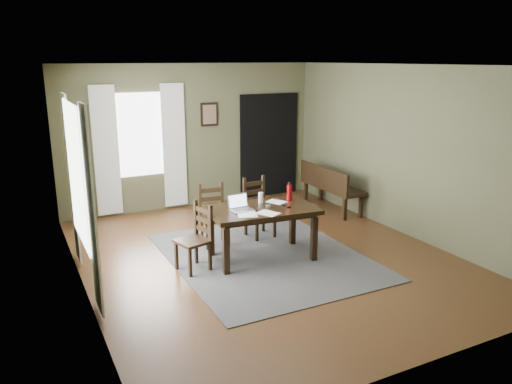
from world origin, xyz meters
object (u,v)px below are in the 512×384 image
chair_back_left (214,216)px  chair_back_right (258,208)px  chair_end (196,238)px  dining_table (262,214)px  water_bottle (289,192)px  laptop (240,206)px  bench (329,184)px

chair_back_left → chair_back_right: 0.78m
chair_back_right → chair_end: bearing=-154.4°
dining_table → water_bottle: bearing=20.5°
dining_table → laptop: (-0.32, 0.05, 0.15)m
chair_back_left → laptop: laptop is taller
dining_table → water_bottle: water_bottle is taller
chair_end → chair_back_right: size_ratio=0.96×
chair_back_left → laptop: (0.08, -0.79, 0.36)m
bench → water_bottle: water_bottle is taller
bench → laptop: size_ratio=4.53×
chair_back_left → water_bottle: (0.92, -0.70, 0.43)m
water_bottle → chair_back_right: bearing=100.9°
dining_table → bench: (2.22, 1.53, -0.16)m
chair_back_left → laptop: 0.87m
chair_end → water_bottle: size_ratio=3.30×
chair_back_left → bench: bearing=21.4°
chair_back_right → chair_back_left: bearing=176.7°
bench → water_bottle: size_ratio=5.40×
dining_table → chair_back_left: bearing=120.6°
laptop → chair_back_left: bearing=91.1°
dining_table → chair_back_left: chair_back_left is taller
water_bottle → laptop: bearing=-174.0°
chair_back_left → water_bottle: 1.23m
bench → water_bottle: (-1.69, -1.39, 0.38)m
bench → laptop: (-2.53, -1.47, 0.31)m
chair_end → laptop: size_ratio=2.76×
chair_end → bench: bearing=100.0°
dining_table → chair_end: bearing=-177.6°
dining_table → chair_end: 1.00m
chair_back_right → water_bottle: bearing=-84.4°
chair_end → chair_back_right: bearing=106.1°
chair_back_left → chair_back_right: chair_back_right is taller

